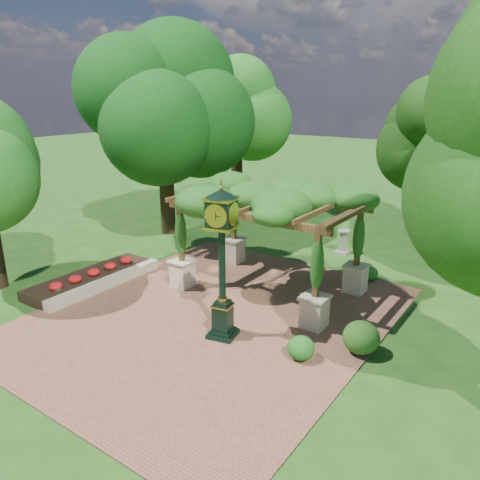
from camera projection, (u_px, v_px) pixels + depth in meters
The scene contains 13 objects.
ground at pixel (193, 328), 14.35m from camera, with size 120.00×120.00×0.00m, color #1E4714.
brick_plaza at pixel (213, 316), 15.12m from camera, with size 10.00×12.00×0.04m, color brown.
border_wall at pixel (107, 283), 17.19m from camera, with size 0.35×5.00×0.40m, color #C6B793.
flower_bed at pixel (91, 279), 17.68m from camera, with size 1.50×5.00×0.36m, color red.
pedestal_clock at pixel (222, 251), 13.04m from camera, with size 1.06×1.06×4.51m.
pergola at pixel (269, 204), 16.16m from camera, with size 6.27×3.97×3.93m.
sundial at pixel (343, 243), 20.89m from camera, with size 0.60×0.60×1.06m.
shrub_front at pixel (301, 348), 12.56m from camera, with size 0.74×0.74×0.66m, color #1C5819.
shrub_mid at pixel (361, 338), 12.84m from camera, with size 1.02×1.02×0.92m, color #285819.
shrub_back at pixel (370, 273), 17.82m from camera, with size 0.62×0.62×0.56m, color #23621C.
tree_west_near at pixel (163, 106), 22.14m from camera, with size 5.34×5.34×9.09m.
tree_west_far at pixel (237, 114), 27.12m from camera, with size 4.18×4.18×8.24m.
tree_north at pixel (441, 128), 22.13m from camera, with size 4.10×4.10×7.68m.
Camera 1 is at (8.53, -9.70, 6.97)m, focal length 35.00 mm.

